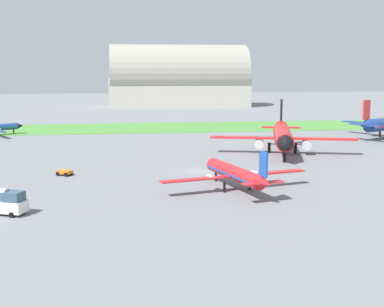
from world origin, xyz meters
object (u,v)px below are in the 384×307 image
at_px(airplane_midfield_jet, 283,136).
at_px(baggage_cart_midfield, 65,172).
at_px(airplane_foreground_turboprop, 235,173).
at_px(fuel_truck_near_gate, 1,201).

height_order(airplane_midfield_jet, baggage_cart_midfield, airplane_midfield_jet).
xyz_separation_m(airplane_foreground_turboprop, baggage_cart_midfield, (-26.22, 14.62, -2.00)).
bearing_deg(airplane_foreground_turboprop, baggage_cart_midfield, 46.36).
relative_size(airplane_midfield_jet, fuel_truck_near_gate, 4.35).
bearing_deg(airplane_foreground_turboprop, airplane_midfield_jet, -43.13).
distance_m(fuel_truck_near_gate, baggage_cart_midfield, 23.87).
distance_m(airplane_midfield_jet, baggage_cart_midfield, 46.69).
distance_m(airplane_foreground_turboprop, fuel_truck_near_gate, 32.76).
xyz_separation_m(fuel_truck_near_gate, baggage_cart_midfield, (5.36, 23.24, -1.01)).
height_order(airplane_foreground_turboprop, baggage_cart_midfield, airplane_foreground_turboprop).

